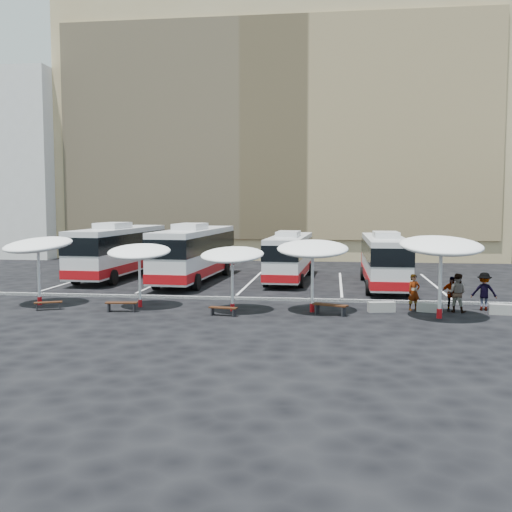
# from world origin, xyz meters

# --- Properties ---
(ground) EXTENTS (120.00, 120.00, 0.00)m
(ground) POSITION_xyz_m (0.00, 0.00, 0.00)
(ground) COLOR black
(ground) RESTS_ON ground
(sandstone_building) EXTENTS (42.00, 18.25, 29.60)m
(sandstone_building) POSITION_xyz_m (0.00, 31.87, 12.63)
(sandstone_building) COLOR tan
(sandstone_building) RESTS_ON ground
(apartment_block) EXTENTS (14.00, 14.00, 18.00)m
(apartment_block) POSITION_xyz_m (-28.00, 28.00, 9.00)
(apartment_block) COLOR silver
(apartment_block) RESTS_ON ground
(curb_divider) EXTENTS (34.00, 0.25, 0.15)m
(curb_divider) POSITION_xyz_m (0.00, 0.50, 0.07)
(curb_divider) COLOR black
(curb_divider) RESTS_ON ground
(bay_lines) EXTENTS (24.15, 12.00, 0.01)m
(bay_lines) POSITION_xyz_m (0.00, 8.00, 0.01)
(bay_lines) COLOR white
(bay_lines) RESTS_ON ground
(bus_0) EXTENTS (3.36, 12.56, 3.95)m
(bus_0) POSITION_xyz_m (-9.66, 9.32, 2.02)
(bus_0) COLOR silver
(bus_0) RESTS_ON ground
(bus_1) EXTENTS (3.41, 12.62, 3.96)m
(bus_1) POSITION_xyz_m (-3.80, 7.87, 2.03)
(bus_1) COLOR silver
(bus_1) RESTS_ON ground
(bus_2) EXTENTS (2.84, 10.86, 3.42)m
(bus_2) POSITION_xyz_m (2.53, 9.21, 1.75)
(bus_2) COLOR silver
(bus_2) RESTS_ON ground
(bus_3) EXTENTS (2.63, 11.16, 3.54)m
(bus_3) POSITION_xyz_m (8.68, 6.69, 1.81)
(bus_3) COLOR silver
(bus_3) RESTS_ON ground
(sunshade_0) EXTENTS (4.52, 4.55, 3.66)m
(sunshade_0) POSITION_xyz_m (-9.67, -2.45, 3.11)
(sunshade_0) COLOR silver
(sunshade_0) RESTS_ON ground
(sunshade_1) EXTENTS (3.36, 3.40, 3.32)m
(sunshade_1) POSITION_xyz_m (-4.26, -2.42, 2.82)
(sunshade_1) COLOR silver
(sunshade_1) RESTS_ON ground
(sunshade_2) EXTENTS (3.47, 3.51, 3.25)m
(sunshade_2) POSITION_xyz_m (0.61, -2.99, 2.76)
(sunshade_2) COLOR silver
(sunshade_2) RESTS_ON ground
(sunshade_3) EXTENTS (3.51, 3.56, 3.61)m
(sunshade_3) POSITION_xyz_m (4.50, -2.68, 3.07)
(sunshade_3) COLOR silver
(sunshade_3) RESTS_ON ground
(sunshade_4) EXTENTS (4.28, 4.32, 3.92)m
(sunshade_4) POSITION_xyz_m (10.36, -3.57, 3.33)
(sunshade_4) COLOR silver
(sunshade_4) RESTS_ON ground
(wood_bench_0) EXTENTS (1.36, 0.88, 0.41)m
(wood_bench_0) POSITION_xyz_m (-8.50, -3.85, 0.31)
(wood_bench_0) COLOR black
(wood_bench_0) RESTS_ON ground
(wood_bench_1) EXTENTS (1.58, 0.60, 0.47)m
(wood_bench_1) POSITION_xyz_m (-4.73, -3.85, 0.36)
(wood_bench_1) COLOR black
(wood_bench_1) RESTS_ON ground
(wood_bench_2) EXTENTS (1.39, 0.58, 0.41)m
(wood_bench_2) POSITION_xyz_m (0.39, -4.27, 0.32)
(wood_bench_2) COLOR black
(wood_bench_2) RESTS_ON ground
(wood_bench_3) EXTENTS (1.72, 1.04, 0.51)m
(wood_bench_3) POSITION_xyz_m (5.38, -3.38, 0.39)
(wood_bench_3) COLOR black
(wood_bench_3) RESTS_ON ground
(conc_bench_0) EXTENTS (1.36, 0.72, 0.49)m
(conc_bench_0) POSITION_xyz_m (7.85, -2.27, 0.24)
(conc_bench_0) COLOR gray
(conc_bench_0) RESTS_ON ground
(conc_bench_1) EXTENTS (1.25, 0.74, 0.44)m
(conc_bench_1) POSITION_xyz_m (10.16, -2.03, 0.22)
(conc_bench_1) COLOR gray
(conc_bench_1) RESTS_ON ground
(conc_bench_2) EXTENTS (1.38, 0.64, 0.50)m
(conc_bench_2) POSITION_xyz_m (13.57, -2.24, 0.25)
(conc_bench_2) COLOR gray
(conc_bench_2) RESTS_ON ground
(passenger_0) EXTENTS (0.78, 0.68, 1.80)m
(passenger_0) POSITION_xyz_m (9.46, -1.59, 0.90)
(passenger_0) COLOR black
(passenger_0) RESTS_ON ground
(passenger_1) EXTENTS (1.13, 1.03, 1.89)m
(passenger_1) POSITION_xyz_m (11.47, -1.90, 0.95)
(passenger_1) COLOR black
(passenger_1) RESTS_ON ground
(passenger_2) EXTENTS (1.07, 0.63, 1.71)m
(passenger_2) POSITION_xyz_m (11.24, -1.64, 0.86)
(passenger_2) COLOR black
(passenger_2) RESTS_ON ground
(passenger_3) EXTENTS (1.28, 0.82, 1.88)m
(passenger_3) POSITION_xyz_m (12.89, -1.18, 0.94)
(passenger_3) COLOR black
(passenger_3) RESTS_ON ground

